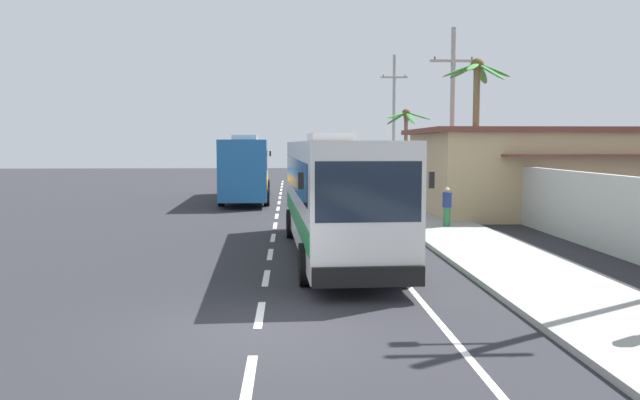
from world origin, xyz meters
The scene contains 14 objects.
ground_plane centered at (0.00, 0.00, 0.00)m, with size 160.00×160.00×0.00m, color #28282D.
sidewalk_kerb centered at (6.80, 10.00, 0.07)m, with size 3.20×90.00×0.14m, color #999993.
lane_markings centered at (2.10, 14.41, 0.00)m, with size 3.62×71.00×0.01m.
boundary_wall centered at (10.60, 14.00, 1.24)m, with size 0.24×60.00×2.47m, color #B2B2AD.
coach_bus_foreground centered at (2.02, 8.14, 1.96)m, with size 3.28×12.52×3.77m.
coach_bus_far_lane centered at (-2.00, 27.41, 2.04)m, with size 3.19×12.27×3.93m.
motorcycle_beside_bus centered at (4.59, 17.33, 0.64)m, with size 0.56×1.96×1.56m.
pedestrian_near_kerb centered at (6.92, 13.73, 0.94)m, with size 0.36×0.36×1.55m.
pedestrian_midwalk centered at (7.26, 20.59, 1.04)m, with size 0.36×0.36×1.72m.
utility_pole_mid centered at (8.74, 20.25, 4.76)m, with size 2.32×0.24×9.15m.
utility_pole_far centered at (8.82, 38.67, 5.35)m, with size 2.12×0.24×10.34m.
palm_nearest centered at (8.31, 30.65, 4.26)m, with size 3.08×3.03×5.74m.
palm_second centered at (8.50, 15.36, 5.00)m, with size 2.91×2.66×7.02m.
roadside_building centered at (14.89, 19.41, 2.10)m, with size 16.16×9.47×4.16m.
Camera 1 is at (0.60, -11.48, 3.42)m, focal length 35.93 mm.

